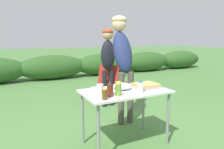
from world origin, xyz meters
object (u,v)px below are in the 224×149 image
beer_bottle (105,93)px  mayo_bottle (141,87)px  camp_chair_green_behind_table (112,81)px  ketchup_bottle (110,89)px  paper_cup_stack (100,90)px  standing_person_in_dark_puffer (108,58)px  bbq_sauce_bottle (110,89)px  relish_jar (118,89)px  standing_person_with_beanie (122,53)px  plate_stack (99,90)px  mixing_bowl (122,86)px  folding_table (125,96)px  food_tray (146,86)px

beer_bottle → mayo_bottle: size_ratio=0.90×
camp_chair_green_behind_table → ketchup_bottle: bearing=-65.4°
paper_cup_stack → standing_person_in_dark_puffer: standing_person_in_dark_puffer is taller
mayo_bottle → standing_person_in_dark_puffer: bearing=77.7°
bbq_sauce_bottle → standing_person_in_dark_puffer: 1.85m
relish_jar → standing_person_with_beanie: bearing=58.1°
plate_stack → mixing_bowl: (0.31, -0.04, 0.03)m
folding_table → relish_jar: bearing=-138.0°
ketchup_bottle → standing_person_with_beanie: 1.04m
plate_stack → standing_person_in_dark_puffer: (0.80, 1.40, 0.26)m
food_tray → standing_person_in_dark_puffer: (0.15, 1.50, 0.25)m
standing_person_in_dark_puffer → camp_chair_green_behind_table: 0.65m
food_tray → paper_cup_stack: size_ratio=2.63×
standing_person_with_beanie → standing_person_in_dark_puffer: 0.82m
paper_cup_stack → camp_chair_green_behind_table: size_ratio=0.16×
paper_cup_stack → camp_chair_green_behind_table: bearing=59.7°
camp_chair_green_behind_table → mayo_bottle: bearing=-55.0°
beer_bottle → camp_chair_green_behind_table: beer_bottle is taller
ketchup_bottle → standing_person_in_dark_puffer: standing_person_in_dark_puffer is taller
bbq_sauce_bottle → beer_bottle: bearing=-141.4°
beer_bottle → camp_chair_green_behind_table: size_ratio=0.18×
bbq_sauce_bottle → relish_jar: size_ratio=1.15×
bbq_sauce_bottle → relish_jar: bearing=-12.2°
food_tray → standing_person_in_dark_puffer: size_ratio=0.22×
beer_bottle → bbq_sauce_bottle: 0.14m
standing_person_in_dark_puffer → relish_jar: bearing=-114.6°
food_tray → mixing_bowl: 0.34m
plate_stack → camp_chair_green_behind_table: 1.97m
paper_cup_stack → standing_person_with_beanie: (0.73, 0.77, 0.35)m
beer_bottle → relish_jar: 0.21m
mayo_bottle → standing_person_in_dark_puffer: standing_person_in_dark_puffer is taller
mayo_bottle → folding_table: bearing=121.0°
plate_stack → ketchup_bottle: (0.08, -0.17, 0.04)m
camp_chair_green_behind_table → bbq_sauce_bottle: bearing=-65.5°
standing_person_with_beanie → camp_chair_green_behind_table: standing_person_with_beanie is taller
mixing_bowl → bbq_sauce_bottle: (-0.29, -0.22, 0.05)m
plate_stack → relish_jar: (0.12, -0.29, 0.06)m
beer_bottle → paper_cup_stack: bearing=83.1°
folding_table → standing_person_in_dark_puffer: standing_person_in_dark_puffer is taller
bbq_sauce_bottle → folding_table: bearing=27.8°
food_tray → paper_cup_stack: bearing=-173.9°
plate_stack → mixing_bowl: mixing_bowl is taller
relish_jar → standing_person_with_beanie: size_ratio=0.09×
plate_stack → paper_cup_stack: paper_cup_stack is taller
food_tray → plate_stack: bearing=171.1°
mixing_bowl → standing_person_with_beanie: standing_person_with_beanie is taller
folding_table → beer_bottle: beer_bottle is taller
paper_cup_stack → beer_bottle: beer_bottle is taller
mayo_bottle → camp_chair_green_behind_table: size_ratio=0.19×
relish_jar → camp_chair_green_behind_table: 2.17m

